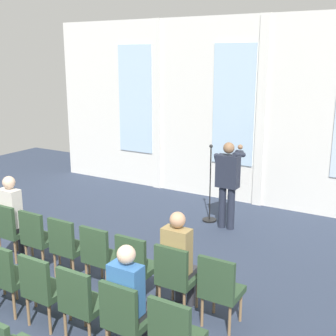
# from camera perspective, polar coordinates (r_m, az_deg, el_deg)

# --- Properties ---
(rear_partition) EXTENTS (9.73, 0.14, 4.04)m
(rear_partition) POSITION_cam_1_polar(r_m,az_deg,el_deg) (9.93, 8.61, 7.19)
(rear_partition) COLOR silver
(rear_partition) RESTS_ON ground
(speaker) EXTENTS (0.51, 0.69, 1.67)m
(speaker) POSITION_cam_1_polar(r_m,az_deg,el_deg) (8.42, 7.65, -1.41)
(speaker) COLOR #232838
(speaker) RESTS_ON ground
(mic_stand) EXTENTS (0.28, 0.28, 1.55)m
(mic_stand) POSITION_cam_1_polar(r_m,az_deg,el_deg) (8.92, 5.34, -4.69)
(mic_stand) COLOR black
(mic_stand) RESTS_ON ground
(chair_r0_c0) EXTENTS (0.46, 0.44, 0.94)m
(chair_r0_c0) POSITION_cam_1_polar(r_m,az_deg,el_deg) (7.62, -19.48, -7.24)
(chair_r0_c0) COLOR olive
(chair_r0_c0) RESTS_ON ground
(audience_r0_c0) EXTENTS (0.36, 0.39, 1.38)m
(audience_r0_c0) POSITION_cam_1_polar(r_m,az_deg,el_deg) (7.59, -19.17, -5.46)
(audience_r0_c0) COLOR #2D2D33
(audience_r0_c0) RESTS_ON ground
(chair_r0_c1) EXTENTS (0.46, 0.44, 0.94)m
(chair_r0_c1) POSITION_cam_1_polar(r_m,az_deg,el_deg) (7.19, -16.32, -8.29)
(chair_r0_c1) COLOR olive
(chair_r0_c1) RESTS_ON ground
(chair_r0_c2) EXTENTS (0.46, 0.44, 0.94)m
(chair_r0_c2) POSITION_cam_1_polar(r_m,az_deg,el_deg) (6.78, -12.74, -9.45)
(chair_r0_c2) COLOR olive
(chair_r0_c2) RESTS_ON ground
(chair_r0_c3) EXTENTS (0.46, 0.44, 0.94)m
(chair_r0_c3) POSITION_cam_1_polar(r_m,az_deg,el_deg) (6.40, -8.71, -10.71)
(chair_r0_c3) COLOR olive
(chair_r0_c3) RESTS_ON ground
(chair_r0_c4) EXTENTS (0.46, 0.44, 0.94)m
(chair_r0_c4) POSITION_cam_1_polar(r_m,az_deg,el_deg) (6.07, -4.15, -12.05)
(chair_r0_c4) COLOR olive
(chair_r0_c4) RESTS_ON ground
(chair_r0_c5) EXTENTS (0.46, 0.44, 0.94)m
(chair_r0_c5) POSITION_cam_1_polar(r_m,az_deg,el_deg) (5.77, 0.95, -13.45)
(chair_r0_c5) COLOR olive
(chair_r0_c5) RESTS_ON ground
(audience_r0_c5) EXTENTS (0.36, 0.39, 1.35)m
(audience_r0_c5) POSITION_cam_1_polar(r_m,az_deg,el_deg) (5.74, 1.36, -11.23)
(audience_r0_c5) COLOR #2D2D33
(audience_r0_c5) RESTS_ON ground
(chair_r0_c6) EXTENTS (0.46, 0.44, 0.94)m
(chair_r0_c6) POSITION_cam_1_polar(r_m,az_deg,el_deg) (5.53, 6.61, -14.87)
(chair_r0_c6) COLOR olive
(chair_r0_c6) RESTS_ON ground
(chair_r1_c2) EXTENTS (0.46, 0.44, 0.94)m
(chair_r1_c2) POSITION_cam_1_polar(r_m,az_deg,el_deg) (6.13, -19.76, -12.60)
(chair_r1_c2) COLOR olive
(chair_r1_c2) RESTS_ON ground
(chair_r1_c3) EXTENTS (0.46, 0.44, 0.94)m
(chair_r1_c3) POSITION_cam_1_polar(r_m,az_deg,el_deg) (5.72, -15.72, -14.33)
(chair_r1_c3) COLOR olive
(chair_r1_c3) RESTS_ON ground
(chair_r1_c4) EXTENTS (0.46, 0.44, 0.94)m
(chair_r1_c4) POSITION_cam_1_polar(r_m,az_deg,el_deg) (5.33, -11.01, -16.23)
(chair_r1_c4) COLOR olive
(chair_r1_c4) RESTS_ON ground
(chair_r1_c5) EXTENTS (0.46, 0.44, 0.94)m
(chair_r1_c5) POSITION_cam_1_polar(r_m,az_deg,el_deg) (5.00, -5.50, -18.28)
(chair_r1_c5) COLOR olive
(chair_r1_c5) RESTS_ON ground
(audience_r1_c5) EXTENTS (0.36, 0.39, 1.32)m
(audience_r1_c5) POSITION_cam_1_polar(r_m,az_deg,el_deg) (4.95, -4.98, -15.91)
(audience_r1_c5) COLOR #2D2D33
(audience_r1_c5) RESTS_ON ground
(chair_r1_c6) EXTENTS (0.46, 0.44, 0.94)m
(chair_r1_c6) POSITION_cam_1_polar(r_m,az_deg,el_deg) (4.72, 0.87, -20.39)
(chair_r1_c6) COLOR olive
(chair_r1_c6) RESTS_ON ground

